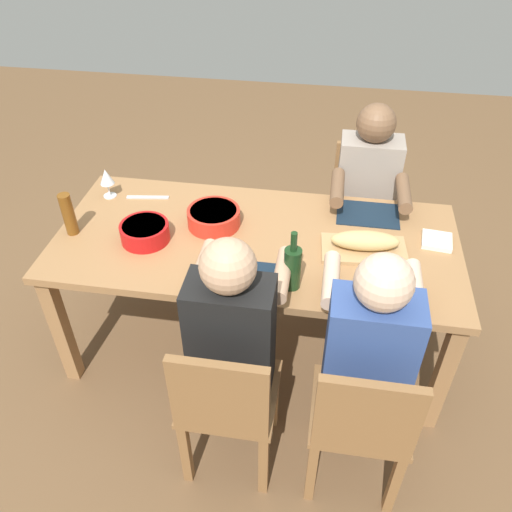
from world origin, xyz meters
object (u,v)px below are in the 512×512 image
at_px(chair_near_left, 361,205).
at_px(wine_glass, 106,178).
at_px(chair_far_center, 226,403).
at_px(beer_bottle, 68,214).
at_px(chair_far_left, 361,421).
at_px(bread_loaf, 365,241).
at_px(serving_bowl_fruit, 214,216).
at_px(diner_far_left, 368,350).
at_px(cutting_board, 364,250).
at_px(napkin_stack, 437,241).
at_px(diner_far_center, 233,334).
at_px(serving_bowl_greens, 145,231).
at_px(diner_near_left, 366,191).
at_px(wine_bottle, 292,267).
at_px(dining_table, 256,251).

xyz_separation_m(chair_near_left, wine_glass, (1.39, 0.52, 0.37)).
distance_m(chair_far_center, wine_glass, 1.39).
relative_size(chair_near_left, beer_bottle, 3.86).
bearing_deg(beer_bottle, chair_far_left, 154.80).
bearing_deg(bread_loaf, serving_bowl_fruit, -7.75).
relative_size(diner_far_left, wine_glass, 7.23).
relative_size(cutting_board, napkin_stack, 2.86).
bearing_deg(serving_bowl_fruit, diner_far_center, 108.70).
distance_m(chair_near_left, serving_bowl_greens, 1.42).
relative_size(serving_bowl_greens, cutting_board, 0.59).
xyz_separation_m(cutting_board, beer_bottle, (1.43, 0.07, 0.10)).
relative_size(chair_far_center, serving_bowl_fruit, 3.20).
distance_m(chair_far_left, chair_near_left, 1.55).
bearing_deg(cutting_board, serving_bowl_fruit, -7.75).
height_order(diner_near_left, serving_bowl_greens, diner_near_left).
bearing_deg(chair_near_left, diner_far_left, 90.00).
bearing_deg(chair_near_left, chair_far_left, 90.00).
bearing_deg(wine_bottle, chair_far_left, 126.07).
distance_m(diner_near_left, napkin_stack, 0.59).
height_order(chair_far_left, diner_far_left, diner_far_left).
xyz_separation_m(cutting_board, wine_glass, (1.37, -0.27, 0.11)).
xyz_separation_m(serving_bowl_greens, beer_bottle, (0.38, 0.00, 0.06)).
relative_size(serving_bowl_greens, wine_glass, 1.43).
bearing_deg(bread_loaf, dining_table, -2.20).
distance_m(diner_far_left, cutting_board, 0.58).
bearing_deg(chair_far_left, diner_far_left, -90.00).
height_order(serving_bowl_fruit, napkin_stack, serving_bowl_fruit).
distance_m(diner_far_center, napkin_stack, 1.12).
xyz_separation_m(diner_near_left, wine_bottle, (0.34, 0.91, 0.15)).
height_order(chair_far_left, serving_bowl_greens, chair_far_left).
relative_size(chair_far_left, napkin_stack, 6.07).
bearing_deg(chair_far_center, chair_far_left, 180.00).
bearing_deg(chair_near_left, cutting_board, 88.40).
bearing_deg(bread_loaf, serving_bowl_greens, 3.93).
bearing_deg(chair_near_left, serving_bowl_fruit, 41.96).
bearing_deg(serving_bowl_greens, cutting_board, -176.07).
bearing_deg(wine_glass, dining_table, 163.44).
relative_size(chair_near_left, wine_bottle, 2.93).
bearing_deg(napkin_stack, chair_far_center, 45.31).
bearing_deg(wine_glass, chair_far_left, 143.56).
bearing_deg(serving_bowl_greens, bread_loaf, -176.07).
height_order(chair_far_left, bread_loaf, same).
height_order(chair_far_left, beer_bottle, beer_bottle).
height_order(dining_table, diner_near_left, diner_near_left).
bearing_deg(diner_near_left, bread_loaf, 87.92).
height_order(serving_bowl_fruit, wine_glass, wine_glass).
bearing_deg(serving_bowl_fruit, wine_bottle, 137.68).
bearing_deg(serving_bowl_fruit, chair_near_left, -138.04).
xyz_separation_m(diner_far_left, chair_far_center, (0.54, 0.18, -0.21)).
height_order(chair_far_center, serving_bowl_greens, chair_far_center).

